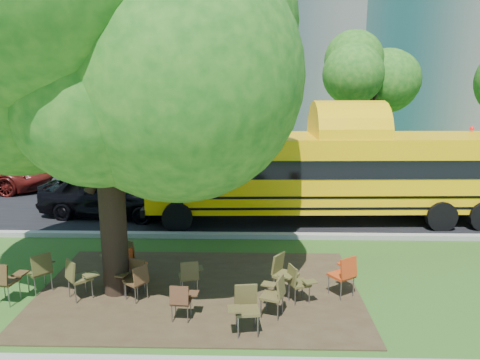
{
  "coord_description": "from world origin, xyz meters",
  "views": [
    {
      "loc": [
        2.12,
        -10.06,
        4.68
      ],
      "look_at": [
        1.78,
        4.25,
        1.47
      ],
      "focal_mm": 35.0,
      "sensor_mm": 36.0,
      "label": 1
    }
  ],
  "objects_px": {
    "black_car": "(108,194)",
    "chair_7": "(297,280)",
    "chair_3": "(134,274)",
    "chair_12": "(283,271)",
    "chair_0": "(4,278)",
    "chair_14": "(113,259)",
    "chair_9": "(122,255)",
    "chair_5": "(245,305)",
    "main_tree": "(103,52)",
    "chair_11": "(190,274)",
    "chair_6": "(275,292)",
    "chair_4": "(182,298)",
    "school_bus": "(342,172)",
    "chair_13": "(345,272)",
    "chair_2": "(138,279)",
    "chair_8": "(41,268)",
    "chair_10": "(134,262)",
    "chair_1": "(77,275)"
  },
  "relations": [
    {
      "from": "chair_0",
      "to": "chair_14",
      "type": "xyz_separation_m",
      "value": [
        1.91,
        1.19,
        -0.03
      ]
    },
    {
      "from": "chair_9",
      "to": "chair_5",
      "type": "bearing_deg",
      "value": 176.83
    },
    {
      "from": "chair_11",
      "to": "chair_14",
      "type": "relative_size",
      "value": 0.94
    },
    {
      "from": "chair_5",
      "to": "chair_11",
      "type": "bearing_deg",
      "value": -57.79
    },
    {
      "from": "chair_2",
      "to": "chair_5",
      "type": "bearing_deg",
      "value": -80.55
    },
    {
      "from": "school_bus",
      "to": "black_car",
      "type": "xyz_separation_m",
      "value": [
        -7.77,
        0.25,
        -0.86
      ]
    },
    {
      "from": "chair_13",
      "to": "chair_14",
      "type": "bearing_deg",
      "value": 138.09
    },
    {
      "from": "chair_3",
      "to": "chair_10",
      "type": "bearing_deg",
      "value": -58.41
    },
    {
      "from": "chair_3",
      "to": "chair_7",
      "type": "bearing_deg",
      "value": -168.08
    },
    {
      "from": "chair_0",
      "to": "chair_6",
      "type": "distance_m",
      "value": 5.59
    },
    {
      "from": "school_bus",
      "to": "chair_4",
      "type": "bearing_deg",
      "value": -124.91
    },
    {
      "from": "black_car",
      "to": "chair_7",
      "type": "bearing_deg",
      "value": -129.39
    },
    {
      "from": "main_tree",
      "to": "chair_4",
      "type": "bearing_deg",
      "value": -36.74
    },
    {
      "from": "school_bus",
      "to": "chair_11",
      "type": "distance_m",
      "value": 7.08
    },
    {
      "from": "chair_0",
      "to": "chair_3",
      "type": "bearing_deg",
      "value": 18.34
    },
    {
      "from": "chair_5",
      "to": "chair_13",
      "type": "bearing_deg",
      "value": -151.98
    },
    {
      "from": "black_car",
      "to": "chair_12",
      "type": "bearing_deg",
      "value": -129.31
    },
    {
      "from": "chair_4",
      "to": "black_car",
      "type": "xyz_separation_m",
      "value": [
        -3.49,
        6.89,
        0.28
      ]
    },
    {
      "from": "school_bus",
      "to": "chair_4",
      "type": "height_order",
      "value": "school_bus"
    },
    {
      "from": "chair_5",
      "to": "chair_14",
      "type": "relative_size",
      "value": 1.04
    },
    {
      "from": "chair_3",
      "to": "black_car",
      "type": "height_order",
      "value": "black_car"
    },
    {
      "from": "school_bus",
      "to": "chair_0",
      "type": "relative_size",
      "value": 12.42
    },
    {
      "from": "school_bus",
      "to": "chair_1",
      "type": "height_order",
      "value": "school_bus"
    },
    {
      "from": "chair_6",
      "to": "chair_11",
      "type": "relative_size",
      "value": 1.05
    },
    {
      "from": "chair_7",
      "to": "chair_13",
      "type": "height_order",
      "value": "chair_13"
    },
    {
      "from": "chair_4",
      "to": "chair_5",
      "type": "distance_m",
      "value": 1.29
    },
    {
      "from": "main_tree",
      "to": "chair_6",
      "type": "relative_size",
      "value": 10.04
    },
    {
      "from": "main_tree",
      "to": "chair_11",
      "type": "height_order",
      "value": "main_tree"
    },
    {
      "from": "chair_1",
      "to": "chair_3",
      "type": "distance_m",
      "value": 1.17
    },
    {
      "from": "school_bus",
      "to": "chair_0",
      "type": "height_order",
      "value": "school_bus"
    },
    {
      "from": "main_tree",
      "to": "school_bus",
      "type": "height_order",
      "value": "main_tree"
    },
    {
      "from": "chair_10",
      "to": "chair_14",
      "type": "bearing_deg",
      "value": -88.2
    },
    {
      "from": "chair_3",
      "to": "chair_12",
      "type": "height_order",
      "value": "chair_12"
    },
    {
      "from": "chair_1",
      "to": "chair_11",
      "type": "height_order",
      "value": "chair_1"
    },
    {
      "from": "chair_8",
      "to": "chair_14",
      "type": "height_order",
      "value": "chair_8"
    },
    {
      "from": "chair_3",
      "to": "chair_10",
      "type": "height_order",
      "value": "chair_10"
    },
    {
      "from": "chair_6",
      "to": "chair_11",
      "type": "height_order",
      "value": "chair_6"
    },
    {
      "from": "chair_9",
      "to": "chair_13",
      "type": "bearing_deg",
      "value": -153.96
    },
    {
      "from": "chair_0",
      "to": "chair_6",
      "type": "relative_size",
      "value": 1.07
    },
    {
      "from": "main_tree",
      "to": "chair_9",
      "type": "xyz_separation_m",
      "value": [
        -0.04,
        0.69,
        -4.52
      ]
    },
    {
      "from": "chair_14",
      "to": "chair_8",
      "type": "bearing_deg",
      "value": -85.47
    },
    {
      "from": "chair_2",
      "to": "chair_14",
      "type": "bearing_deg",
      "value": 78.04
    },
    {
      "from": "chair_11",
      "to": "chair_13",
      "type": "relative_size",
      "value": 0.87
    },
    {
      "from": "chair_1",
      "to": "chair_14",
      "type": "height_order",
      "value": "chair_1"
    },
    {
      "from": "chair_5",
      "to": "black_car",
      "type": "relative_size",
      "value": 0.2
    },
    {
      "from": "chair_6",
      "to": "chair_10",
      "type": "relative_size",
      "value": 1.05
    },
    {
      "from": "chair_7",
      "to": "chair_9",
      "type": "xyz_separation_m",
      "value": [
        -3.95,
        1.1,
        0.08
      ]
    },
    {
      "from": "chair_0",
      "to": "chair_1",
      "type": "height_order",
      "value": "chair_0"
    },
    {
      "from": "chair_10",
      "to": "main_tree",
      "type": "bearing_deg",
      "value": -13.65
    },
    {
      "from": "chair_2",
      "to": "chair_11",
      "type": "height_order",
      "value": "chair_11"
    }
  ]
}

